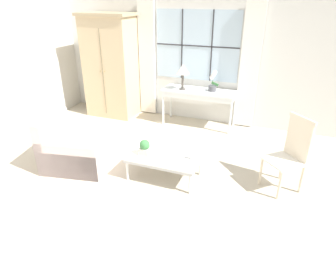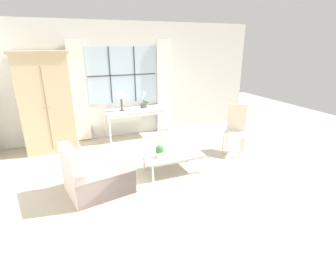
{
  "view_description": "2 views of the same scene",
  "coord_description": "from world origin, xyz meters",
  "px_view_note": "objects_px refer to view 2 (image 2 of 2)",
  "views": [
    {
      "loc": [
        1.71,
        -3.0,
        2.47
      ],
      "look_at": [
        0.36,
        0.47,
        0.66
      ],
      "focal_mm": 32.0,
      "sensor_mm": 36.0,
      "label": 1
    },
    {
      "loc": [
        -1.52,
        -3.58,
        2.3
      ],
      "look_at": [
        0.25,
        0.68,
        0.59
      ],
      "focal_mm": 28.0,
      "sensor_mm": 36.0,
      "label": 2
    }
  ],
  "objects_px": {
    "table_lamp": "(121,95)",
    "pillar_candle": "(191,146)",
    "armoire": "(47,103)",
    "coffee_table": "(172,155)",
    "console_table": "(135,112)",
    "potted_plant_small": "(160,151)",
    "armchair_upholstered": "(96,176)",
    "side_chair_wooden": "(236,126)",
    "potted_orchid": "(144,101)"
  },
  "relations": [
    {
      "from": "table_lamp",
      "to": "pillar_candle",
      "type": "xyz_separation_m",
      "value": [
        0.86,
        -2.03,
        -0.7
      ]
    },
    {
      "from": "armoire",
      "to": "coffee_table",
      "type": "xyz_separation_m",
      "value": [
        2.08,
        -2.08,
        -0.75
      ]
    },
    {
      "from": "coffee_table",
      "to": "pillar_candle",
      "type": "height_order",
      "value": "pillar_candle"
    },
    {
      "from": "table_lamp",
      "to": "pillar_candle",
      "type": "distance_m",
      "value": 2.32
    },
    {
      "from": "armoire",
      "to": "console_table",
      "type": "bearing_deg",
      "value": 1.59
    },
    {
      "from": "table_lamp",
      "to": "coffee_table",
      "type": "height_order",
      "value": "table_lamp"
    },
    {
      "from": "console_table",
      "to": "potted_plant_small",
      "type": "height_order",
      "value": "console_table"
    },
    {
      "from": "console_table",
      "to": "coffee_table",
      "type": "height_order",
      "value": "console_table"
    },
    {
      "from": "armoire",
      "to": "potted_plant_small",
      "type": "distance_m",
      "value": 2.87
    },
    {
      "from": "console_table",
      "to": "armchair_upholstered",
      "type": "bearing_deg",
      "value": -119.75
    },
    {
      "from": "armchair_upholstered",
      "to": "coffee_table",
      "type": "bearing_deg",
      "value": 7.42
    },
    {
      "from": "console_table",
      "to": "table_lamp",
      "type": "relative_size",
      "value": 2.95
    },
    {
      "from": "side_chair_wooden",
      "to": "potted_plant_small",
      "type": "relative_size",
      "value": 4.56
    },
    {
      "from": "table_lamp",
      "to": "side_chair_wooden",
      "type": "bearing_deg",
      "value": -38.33
    },
    {
      "from": "armoire",
      "to": "coffee_table",
      "type": "relative_size",
      "value": 2.03
    },
    {
      "from": "table_lamp",
      "to": "side_chair_wooden",
      "type": "distance_m",
      "value": 2.77
    },
    {
      "from": "pillar_candle",
      "to": "potted_orchid",
      "type": "bearing_deg",
      "value": 97.07
    },
    {
      "from": "console_table",
      "to": "coffee_table",
      "type": "xyz_separation_m",
      "value": [
        0.1,
        -2.14,
        -0.34
      ]
    },
    {
      "from": "table_lamp",
      "to": "console_table",
      "type": "bearing_deg",
      "value": 10.47
    },
    {
      "from": "table_lamp",
      "to": "coffee_table",
      "type": "xyz_separation_m",
      "value": [
        0.44,
        -2.08,
        -0.8
      ]
    },
    {
      "from": "armchair_upholstered",
      "to": "side_chair_wooden",
      "type": "relative_size",
      "value": 1.04
    },
    {
      "from": "potted_orchid",
      "to": "side_chair_wooden",
      "type": "bearing_deg",
      "value": -49.41
    },
    {
      "from": "armoire",
      "to": "potted_orchid",
      "type": "height_order",
      "value": "armoire"
    },
    {
      "from": "console_table",
      "to": "pillar_candle",
      "type": "distance_m",
      "value": 2.17
    },
    {
      "from": "console_table",
      "to": "side_chair_wooden",
      "type": "bearing_deg",
      "value": -44.28
    },
    {
      "from": "console_table",
      "to": "side_chair_wooden",
      "type": "distance_m",
      "value": 2.5
    },
    {
      "from": "console_table",
      "to": "potted_plant_small",
      "type": "bearing_deg",
      "value": -94.65
    },
    {
      "from": "armoire",
      "to": "coffee_table",
      "type": "height_order",
      "value": "armoire"
    },
    {
      "from": "console_table",
      "to": "pillar_candle",
      "type": "height_order",
      "value": "console_table"
    },
    {
      "from": "potted_orchid",
      "to": "pillar_candle",
      "type": "relative_size",
      "value": 3.01
    },
    {
      "from": "potted_plant_small",
      "to": "potted_orchid",
      "type": "bearing_deg",
      "value": 79.17
    },
    {
      "from": "console_table",
      "to": "armoire",
      "type": "bearing_deg",
      "value": -178.41
    },
    {
      "from": "table_lamp",
      "to": "armchair_upholstered",
      "type": "xyz_separation_m",
      "value": [
        -0.99,
        -2.26,
        -0.86
      ]
    },
    {
      "from": "side_chair_wooden",
      "to": "armoire",
      "type": "bearing_deg",
      "value": 155.87
    },
    {
      "from": "armoire",
      "to": "console_table",
      "type": "xyz_separation_m",
      "value": [
        1.98,
        0.05,
        -0.42
      ]
    },
    {
      "from": "coffee_table",
      "to": "armchair_upholstered",
      "type": "bearing_deg",
      "value": -172.58
    },
    {
      "from": "armoire",
      "to": "side_chair_wooden",
      "type": "height_order",
      "value": "armoire"
    },
    {
      "from": "side_chair_wooden",
      "to": "pillar_candle",
      "type": "distance_m",
      "value": 1.33
    },
    {
      "from": "table_lamp",
      "to": "armoire",
      "type": "bearing_deg",
      "value": 179.74
    },
    {
      "from": "coffee_table",
      "to": "console_table",
      "type": "bearing_deg",
      "value": 92.65
    },
    {
      "from": "potted_plant_small",
      "to": "coffee_table",
      "type": "bearing_deg",
      "value": 14.23
    },
    {
      "from": "potted_orchid",
      "to": "potted_plant_small",
      "type": "height_order",
      "value": "potted_orchid"
    },
    {
      "from": "console_table",
      "to": "armchair_upholstered",
      "type": "xyz_separation_m",
      "value": [
        -1.33,
        -2.32,
        -0.4
      ]
    },
    {
      "from": "side_chair_wooden",
      "to": "pillar_candle",
      "type": "bearing_deg",
      "value": -164.49
    },
    {
      "from": "side_chair_wooden",
      "to": "potted_plant_small",
      "type": "distance_m",
      "value": 2.02
    },
    {
      "from": "console_table",
      "to": "pillar_candle",
      "type": "bearing_deg",
      "value": -76.11
    },
    {
      "from": "side_chair_wooden",
      "to": "coffee_table",
      "type": "relative_size",
      "value": 0.99
    },
    {
      "from": "armchair_upholstered",
      "to": "pillar_candle",
      "type": "bearing_deg",
      "value": 7.08
    },
    {
      "from": "table_lamp",
      "to": "armchair_upholstered",
      "type": "relative_size",
      "value": 0.46
    },
    {
      "from": "table_lamp",
      "to": "potted_orchid",
      "type": "height_order",
      "value": "table_lamp"
    }
  ]
}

